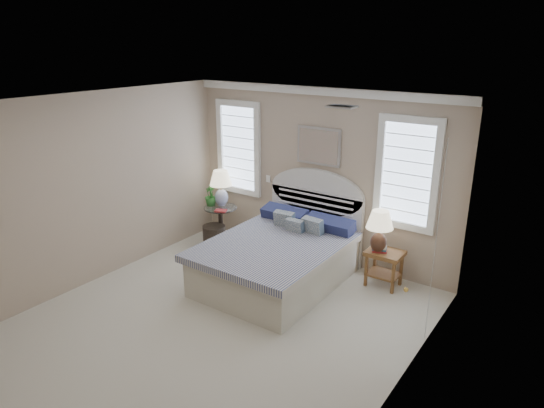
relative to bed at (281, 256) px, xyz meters
The scene contains 21 objects.
floor 1.51m from the bed, 90.00° to the right, with size 4.50×5.00×0.01m, color #BDB5A1.
ceiling 2.74m from the bed, 90.00° to the right, with size 4.50×5.00×0.01m, color silver.
wall_back 1.42m from the bed, 90.00° to the left, with size 4.50×0.02×2.70m, color tan.
wall_left 2.85m from the bed, 147.06° to the right, with size 0.02×5.00×2.70m, color tan.
wall_right 2.85m from the bed, 32.94° to the right, with size 0.02×5.00×2.70m, color tan.
crown_molding 2.47m from the bed, 90.00° to the left, with size 4.50×0.08×0.12m, color white.
hvac_vent 2.67m from the bed, 28.73° to the right, with size 0.30×0.20×0.02m, color #B2B2B2.
switch_plate 1.59m from the bed, 132.76° to the left, with size 0.08×0.01×0.12m, color white.
window_left 2.22m from the bed, 146.59° to the left, with size 0.90×0.06×1.60m, color #A9BBD7.
window_right 2.12m from the bed, 36.14° to the left, with size 0.90×0.06×1.60m, color #A9BBD7.
painting 1.75m from the bed, 90.00° to the left, with size 0.74×0.04×0.58m, color silver.
closet_door 2.39m from the bed, ahead, with size 0.02×1.80×2.40m, color white.
bed is the anchor object (origin of this frame).
side_table_left 1.75m from the bed, 160.26° to the left, with size 0.56×0.56×0.63m.
nightstand_right 1.47m from the bed, 28.03° to the left, with size 0.50×0.40×0.53m.
floor_pot 1.70m from the bed, 166.32° to the left, with size 0.39×0.39×0.35m, color black.
lamp_left 1.95m from the bed, 157.82° to the left, with size 0.42×0.42×0.63m.
lamp_right 1.46m from the bed, 27.62° to the left, with size 0.44×0.44×0.61m.
potted_plant 1.98m from the bed, 162.69° to the left, with size 0.20×0.20×0.36m, color #2A6B2B.
books_left 1.59m from the bed, 163.85° to the left, with size 0.22×0.19×0.03m.
books_right 1.40m from the bed, 27.79° to the left, with size 0.23×0.19×0.08m.
Camera 1 is at (3.55, -3.86, 3.35)m, focal length 32.00 mm.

